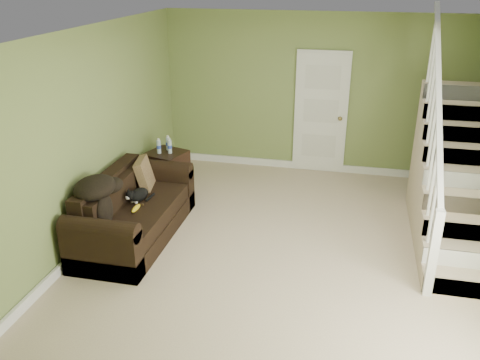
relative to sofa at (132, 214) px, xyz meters
The scene contains 15 objects.
floor 2.04m from the sofa, ahead, with size 5.00×5.50×0.01m, color tan.
ceiling 3.05m from the sofa, ahead, with size 5.00×5.50×0.01m, color white.
wall_back 3.66m from the sofa, 55.07° to the left, with size 5.00×0.04×2.60m, color olive.
wall_front 3.45m from the sofa, 52.37° to the right, with size 5.00×0.04×2.60m, color olive.
wall_left 1.11m from the sofa, 164.38° to the left, with size 0.04×5.50×2.60m, color olive.
baseboard_back 3.50m from the sofa, 54.78° to the left, with size 5.00×0.04×0.12m, color white.
baseboard_left 0.54m from the sofa, 163.40° to the left, with size 0.04×5.50×0.12m, color white.
door 3.61m from the sofa, 53.33° to the left, with size 0.86×0.12×2.02m.
staircase 4.17m from the sofa, 15.37° to the left, with size 1.00×2.51×2.82m.
sofa is the anchor object (origin of this frame).
side_table 1.47m from the sofa, 93.14° to the left, with size 0.66×0.66×0.86m.
cat 0.25m from the sofa, 69.00° to the left, with size 0.26×0.47×0.22m.
banana 0.25m from the sofa, 48.89° to the right, with size 0.06×0.22×0.06m, color gold.
throw_pillow 0.65m from the sofa, 94.88° to the left, with size 0.11×0.44×0.44m, color #442D1B.
throw_blanket 0.73m from the sofa, 117.35° to the right, with size 0.45×0.60×0.25m, color black.
Camera 1 is at (0.62, -5.47, 3.24)m, focal length 38.00 mm.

